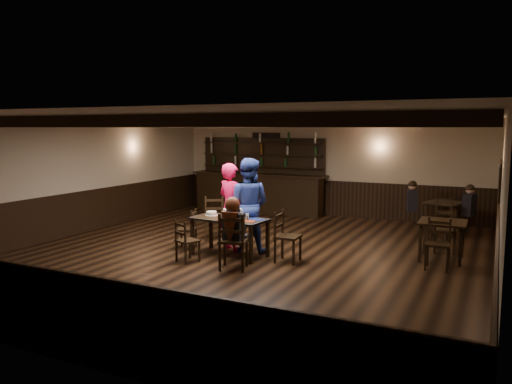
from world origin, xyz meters
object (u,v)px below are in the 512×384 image
at_px(dining_table, 230,223).
at_px(chair_near_left, 184,238).
at_px(cake, 211,214).
at_px(woman_pink, 231,207).
at_px(bar_counter, 259,187).
at_px(chair_near_right, 232,237).
at_px(man_blue, 248,205).

height_order(dining_table, chair_near_left, chair_near_left).
height_order(dining_table, cake, cake).
distance_m(dining_table, woman_pink, 0.54).
bearing_deg(bar_counter, chair_near_right, -68.64).
relative_size(dining_table, bar_counter, 0.37).
bearing_deg(cake, woman_pink, 51.42).
distance_m(dining_table, chair_near_right, 1.01).
bearing_deg(bar_counter, woman_pink, -71.29).
height_order(man_blue, bar_counter, bar_counter).
bearing_deg(chair_near_left, man_blue, 62.73).
bearing_deg(woman_pink, dining_table, 137.79).
height_order(chair_near_left, cake, cake).
bearing_deg(woman_pink, bar_counter, -49.57).
bearing_deg(chair_near_left, woman_pink, 75.63).
distance_m(cake, bar_counter, 5.08).
bearing_deg(bar_counter, chair_near_left, -77.95).
bearing_deg(chair_near_left, chair_near_right, -3.82).
relative_size(dining_table, chair_near_left, 1.93).
xyz_separation_m(man_blue, bar_counter, (-1.90, 4.51, -0.23)).
bearing_deg(woman_pink, chair_near_left, 97.35).
relative_size(woman_pink, bar_counter, 0.43).
bearing_deg(man_blue, bar_counter, -77.61).
bearing_deg(bar_counter, man_blue, -67.12).
distance_m(dining_table, bar_counter, 5.32).
height_order(chair_near_right, man_blue, man_blue).
relative_size(chair_near_left, chair_near_right, 0.78).
distance_m(chair_near_right, cake, 1.41).
relative_size(chair_near_left, man_blue, 0.42).
height_order(man_blue, cake, man_blue).
bearing_deg(dining_table, woman_pink, 116.07).
bearing_deg(man_blue, woman_pink, 0.59).
height_order(cake, bar_counter, bar_counter).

